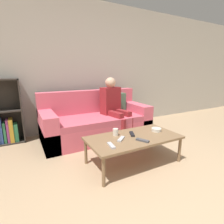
# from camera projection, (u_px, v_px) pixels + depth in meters

# --- Properties ---
(ground_plane) EXTENTS (22.00, 22.00, 0.00)m
(ground_plane) POSITION_uv_depth(u_px,v_px,m) (203.00, 216.00, 1.51)
(ground_plane) COLOR tan
(wall_back) EXTENTS (12.00, 0.06, 2.60)m
(wall_back) POSITION_uv_depth(u_px,v_px,m) (86.00, 67.00, 3.63)
(wall_back) COLOR #B7B2A8
(wall_back) RESTS_ON ground_plane
(couch) EXTENTS (1.95, 0.89, 0.86)m
(couch) POSITION_uv_depth(u_px,v_px,m) (96.00, 122.00, 3.30)
(couch) COLOR #DB5B70
(couch) RESTS_ON ground_plane
(bookshelf) EXTENTS (0.60, 0.28, 1.11)m
(bookshelf) POSITION_uv_depth(u_px,v_px,m) (2.00, 120.00, 2.97)
(bookshelf) COLOR #332D28
(bookshelf) RESTS_ON ground_plane
(coffee_table) EXTENTS (1.23, 0.63, 0.37)m
(coffee_table) POSITION_uv_depth(u_px,v_px,m) (134.00, 139.00, 2.33)
(coffee_table) COLOR brown
(coffee_table) RESTS_ON ground_plane
(person_adult) EXTENTS (0.45, 0.67, 1.11)m
(person_adult) POSITION_uv_depth(u_px,v_px,m) (113.00, 103.00, 3.29)
(person_adult) COLOR maroon
(person_adult) RESTS_ON ground_plane
(cup_near) EXTENTS (0.07, 0.07, 0.10)m
(cup_near) POSITION_uv_depth(u_px,v_px,m) (116.00, 132.00, 2.35)
(cup_near) COLOR silver
(cup_near) RESTS_ON coffee_table
(tv_remote_0) EXTENTS (0.16, 0.15, 0.02)m
(tv_remote_0) POSITION_uv_depth(u_px,v_px,m) (121.00, 139.00, 2.21)
(tv_remote_0) COLOR #B7B7BC
(tv_remote_0) RESTS_ON coffee_table
(tv_remote_1) EXTENTS (0.11, 0.17, 0.02)m
(tv_remote_1) POSITION_uv_depth(u_px,v_px,m) (132.00, 134.00, 2.39)
(tv_remote_1) COLOR black
(tv_remote_1) RESTS_ON coffee_table
(tv_remote_2) EXTENTS (0.07, 0.17, 0.02)m
(tv_remote_2) POSITION_uv_depth(u_px,v_px,m) (111.00, 145.00, 2.02)
(tv_remote_2) COLOR #B7B7BC
(tv_remote_2) RESTS_ON coffee_table
(tv_remote_3) EXTENTS (0.12, 0.17, 0.02)m
(tv_remote_3) POSITION_uv_depth(u_px,v_px,m) (143.00, 140.00, 2.17)
(tv_remote_3) COLOR #47474C
(tv_remote_3) RESTS_ON coffee_table
(snack_bowl) EXTENTS (0.14, 0.14, 0.05)m
(snack_bowl) POSITION_uv_depth(u_px,v_px,m) (156.00, 130.00, 2.53)
(snack_bowl) COLOR beige
(snack_bowl) RESTS_ON coffee_table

